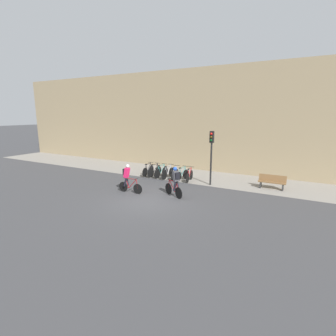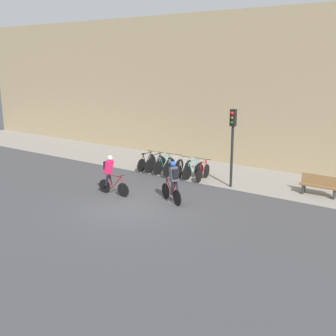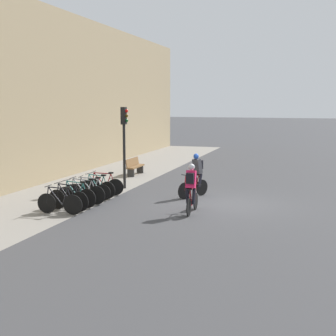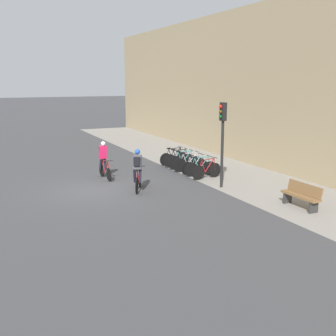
# 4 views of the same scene
# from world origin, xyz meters

# --- Properties ---
(ground) EXTENTS (200.00, 200.00, 0.00)m
(ground) POSITION_xyz_m (0.00, 0.00, 0.00)
(ground) COLOR #3D3D3F
(kerb_strip) EXTENTS (44.00, 4.50, 0.01)m
(kerb_strip) POSITION_xyz_m (0.00, 6.75, 0.00)
(kerb_strip) COLOR gray
(kerb_strip) RESTS_ON ground
(building_facade) EXTENTS (44.00, 0.60, 8.37)m
(building_facade) POSITION_xyz_m (0.00, 9.30, 4.19)
(building_facade) COLOR #9E8966
(building_facade) RESTS_ON ground
(cyclist_pink) EXTENTS (1.67, 0.46, 1.75)m
(cyclist_pink) POSITION_xyz_m (-1.95, 0.81, 0.95)
(cyclist_pink) COLOR black
(cyclist_pink) RESTS_ON ground
(cyclist_grey) EXTENTS (1.53, 0.85, 1.77)m
(cyclist_grey) POSITION_xyz_m (1.00, 1.38, 0.95)
(cyclist_grey) COLOR black
(cyclist_grey) RESTS_ON ground
(parked_bike_0) EXTENTS (0.46, 1.68, 0.98)m
(parked_bike_0) POSITION_xyz_m (-3.32, 5.12, 0.41)
(parked_bike_0) COLOR black
(parked_bike_0) RESTS_ON ground
(parked_bike_1) EXTENTS (0.46, 1.67, 0.99)m
(parked_bike_1) POSITION_xyz_m (-2.73, 5.12, 0.42)
(parked_bike_1) COLOR black
(parked_bike_1) RESTS_ON ground
(parked_bike_2) EXTENTS (0.46, 1.67, 0.99)m
(parked_bike_2) POSITION_xyz_m (-2.14, 5.12, 0.42)
(parked_bike_2) COLOR black
(parked_bike_2) RESTS_ON ground
(parked_bike_3) EXTENTS (0.46, 1.78, 0.99)m
(parked_bike_3) POSITION_xyz_m (-1.55, 5.12, 0.42)
(parked_bike_3) COLOR black
(parked_bike_3) RESTS_ON ground
(parked_bike_4) EXTENTS (0.46, 1.59, 0.96)m
(parked_bike_4) POSITION_xyz_m (-0.97, 5.12, 0.39)
(parked_bike_4) COLOR black
(parked_bike_4) RESTS_ON ground
(parked_bike_5) EXTENTS (0.46, 1.64, 0.98)m
(parked_bike_5) POSITION_xyz_m (-0.38, 5.12, 0.41)
(parked_bike_5) COLOR black
(parked_bike_5) RESTS_ON ground
(parked_bike_6) EXTENTS (0.46, 1.66, 0.98)m
(parked_bike_6) POSITION_xyz_m (0.21, 5.12, 0.41)
(parked_bike_6) COLOR black
(parked_bike_6) RESTS_ON ground
(traffic_light_pole) EXTENTS (0.26, 0.30, 3.61)m
(traffic_light_pole) POSITION_xyz_m (1.86, 4.87, 2.50)
(traffic_light_pole) COLOR black
(traffic_light_pole) RESTS_ON ground
(bench) EXTENTS (1.67, 0.44, 0.89)m
(bench) POSITION_xyz_m (5.62, 5.89, 0.47)
(bench) COLOR brown
(bench) RESTS_ON ground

